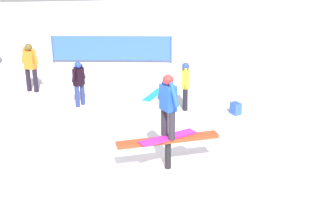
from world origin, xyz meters
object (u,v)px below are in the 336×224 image
(main_rider_on_rail, at_px, (168,107))
(bystander_yellow, at_px, (185,83))
(rail_feature, at_px, (168,143))
(loose_snowboard_cyan, at_px, (154,95))
(backpack_on_snow, at_px, (236,108))
(bystander_orange, at_px, (30,65))
(bystander_black, at_px, (79,81))
(loose_snowboard_white, at_px, (285,127))

(main_rider_on_rail, height_order, bystander_yellow, main_rider_on_rail)
(rail_feature, xyz_separation_m, main_rider_on_rail, (0.00, 0.00, 0.83))
(loose_snowboard_cyan, bearing_deg, backpack_on_snow, -105.20)
(loose_snowboard_cyan, bearing_deg, bystander_orange, 104.97)
(main_rider_on_rail, height_order, bystander_black, main_rider_on_rail)
(rail_feature, distance_m, bystander_yellow, 3.86)
(bystander_black, height_order, loose_snowboard_cyan, bystander_black)
(loose_snowboard_white, xyz_separation_m, backpack_on_snow, (-1.03, 1.16, 0.16))
(bystander_black, bearing_deg, loose_snowboard_white, 103.00)
(bystander_orange, distance_m, bystander_black, 2.31)
(backpack_on_snow, bearing_deg, bystander_yellow, -133.92)
(main_rider_on_rail, relative_size, bystander_yellow, 1.01)
(loose_snowboard_cyan, xyz_separation_m, loose_snowboard_white, (3.17, -3.22, 0.00))
(backpack_on_snow, bearing_deg, rail_feature, -56.92)
(bystander_orange, relative_size, bystander_yellow, 1.13)
(bystander_orange, bearing_deg, bystander_yellow, -177.69)
(bystander_black, height_order, backpack_on_snow, bystander_black)
(bystander_orange, height_order, loose_snowboard_white, bystander_orange)
(loose_snowboard_white, relative_size, backpack_on_snow, 3.68)
(main_rider_on_rail, xyz_separation_m, bystander_yellow, (1.04, 3.71, -0.65))
(main_rider_on_rail, bearing_deg, loose_snowboard_cyan, 61.38)
(bystander_yellow, bearing_deg, backpack_on_snow, 73.71)
(bystander_orange, xyz_separation_m, loose_snowboard_cyan, (3.93, -0.96, -0.89))
(bystander_black, relative_size, loose_snowboard_cyan, 1.02)
(bystander_orange, relative_size, backpack_on_snow, 4.70)
(main_rider_on_rail, relative_size, backpack_on_snow, 4.19)
(bystander_orange, distance_m, loose_snowboard_cyan, 4.14)
(bystander_yellow, bearing_deg, loose_snowboard_white, 61.84)
(loose_snowboard_white, bearing_deg, loose_snowboard_cyan, -165.10)
(rail_feature, height_order, loose_snowboard_white, rail_feature)
(main_rider_on_rail, relative_size, bystander_orange, 0.89)
(bystander_black, height_order, loose_snowboard_white, bystander_black)
(loose_snowboard_white, bearing_deg, main_rider_on_rail, -90.60)
(loose_snowboard_cyan, xyz_separation_m, backpack_on_snow, (2.14, -2.06, 0.16))
(rail_feature, xyz_separation_m, loose_snowboard_white, (3.44, 1.91, -0.60))
(bystander_yellow, distance_m, bystander_black, 3.18)
(main_rider_on_rail, bearing_deg, loose_snowboard_white, 3.42)
(bystander_orange, xyz_separation_m, bystander_yellow, (4.70, -2.38, -0.11))
(loose_snowboard_white, bearing_deg, bystander_yellow, -156.56)
(bystander_black, xyz_separation_m, backpack_on_snow, (4.46, -1.37, -0.60))
(bystander_yellow, distance_m, loose_snowboard_white, 3.10)
(main_rider_on_rail, distance_m, backpack_on_snow, 4.11)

